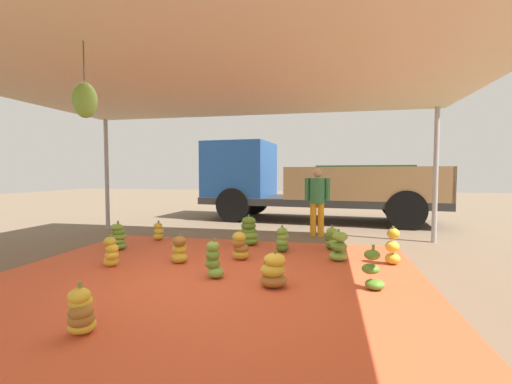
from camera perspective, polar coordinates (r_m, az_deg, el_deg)
name	(u,v)px	position (r m, az deg, el deg)	size (l,w,h in m)	color
ground_plane	(252,238)	(7.67, -0.67, -7.62)	(40.00, 40.00, 0.00)	brown
tarp_orange	(204,278)	(4.87, -8.60, -14.00)	(5.93, 5.30, 0.01)	#D1512D
tent_canopy	(200,71)	(4.75, -9.37, 19.26)	(8.00, 7.00, 2.84)	#9EA0A5
banana_bunch_0	(393,248)	(5.83, 21.77, -8.60)	(0.32, 0.32, 0.60)	gold
banana_bunch_1	(332,239)	(6.60, 12.49, -7.66)	(0.35, 0.38, 0.47)	#477523
banana_bunch_2	(158,232)	(7.65, -15.92, -6.39)	(0.29, 0.30, 0.41)	gold
banana_bunch_3	(240,246)	(5.72, -2.68, -9.03)	(0.37, 0.38, 0.50)	gold
banana_bunch_4	(373,271)	(4.54, 18.82, -12.34)	(0.34, 0.33, 0.56)	#518428
banana_bunch_5	(118,237)	(6.95, -21.91, -7.01)	(0.37, 0.38, 0.54)	#6B9E38
banana_bunch_6	(339,248)	(5.78, 13.59, -8.97)	(0.41, 0.43, 0.52)	#75A83D
banana_bunch_7	(214,261)	(4.81, -7.05, -11.26)	(0.35, 0.32, 0.54)	#75A83D
banana_bunch_8	(283,240)	(6.27, 4.43, -8.02)	(0.33, 0.33, 0.49)	#477523
banana_bunch_9	(111,253)	(5.74, -22.92, -9.28)	(0.30, 0.29, 0.50)	gold
banana_bunch_10	(273,271)	(4.43, 2.93, -13.01)	(0.47, 0.47, 0.46)	#996628
banana_bunch_11	(179,250)	(5.67, -12.61, -9.42)	(0.37, 0.40, 0.47)	gold
banana_bunch_12	(81,312)	(3.58, -27.08, -17.36)	(0.32, 0.32, 0.47)	gold
banana_bunch_13	(249,232)	(6.85, -1.16, -6.60)	(0.46, 0.47, 0.60)	#60932D
cargo_truck_main	(306,182)	(10.52, 8.23, 1.71)	(7.04, 2.83, 2.40)	#2D2D2D
worker_0	(317,197)	(7.89, 10.14, -0.76)	(0.57, 0.35, 1.55)	orange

